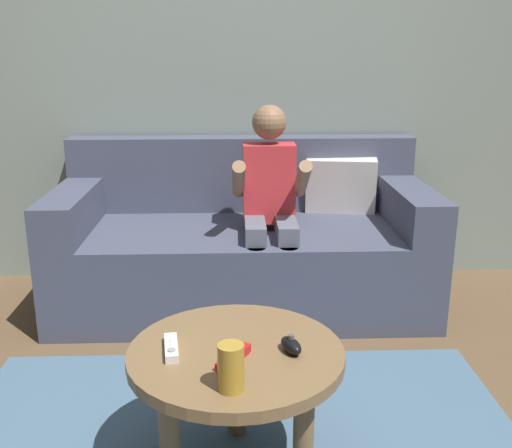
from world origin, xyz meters
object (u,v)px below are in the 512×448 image
Objects in this scene: coffee_table at (236,369)px; soda_can at (231,367)px; person_seated_on_couch at (270,201)px; nunchuk_black at (291,345)px; game_remote_red_far_corner at (234,357)px; game_remote_white_near_edge at (171,348)px; couch at (245,246)px.

soda_can is (-0.01, -0.21, 0.13)m from coffee_table.
person_seated_on_couch is at bearing 81.65° from coffee_table.
person_seated_on_couch is 1.13m from coffee_table.
person_seated_on_couch is 9.81× the size of nunchuk_black.
nunchuk_black is (0.15, -0.03, 0.09)m from coffee_table.
person_seated_on_couch is 8.04× the size of soda_can.
nunchuk_black is 0.71× the size of game_remote_red_far_corner.
coffee_table is at bearing 4.53° from game_remote_white_near_edge.
game_remote_red_far_corner is (-0.16, -0.05, -0.01)m from nunchuk_black.
person_seated_on_couch reaches higher than game_remote_white_near_edge.
couch is 17.73× the size of nunchuk_black.
nunchuk_black reaches higher than coffee_table.
couch is at bearing 87.71° from game_remote_red_far_corner.
soda_can is (-0.17, -0.18, 0.04)m from nunchuk_black.
couch is at bearing 87.70° from soda_can.
couch is at bearing 80.01° from game_remote_white_near_edge.
couch is 12.35× the size of game_remote_white_near_edge.
coffee_table is at bearing -92.12° from couch.
soda_can reaches higher than nunchuk_black.
soda_can is at bearing -92.42° from game_remote_red_far_corner.
nunchuk_black is (0.33, -0.01, 0.01)m from game_remote_white_near_edge.
person_seated_on_couch reaches higher than game_remote_red_far_corner.
person_seated_on_couch is 1.17m from game_remote_white_near_edge.
nunchuk_black reaches higher than game_remote_white_near_edge.
nunchuk_black is 0.82× the size of soda_can.
soda_can is at bearing -132.14° from nunchuk_black.
game_remote_white_near_edge is (-0.23, -1.29, 0.13)m from couch.
coffee_table is 6.12× the size of nunchuk_black.
person_seated_on_couch reaches higher than nunchuk_black.
coffee_table is (-0.16, -1.09, -0.21)m from person_seated_on_couch.
game_remote_white_near_edge is (-0.34, -1.11, -0.14)m from person_seated_on_couch.
game_remote_white_near_edge is 0.26m from soda_can.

